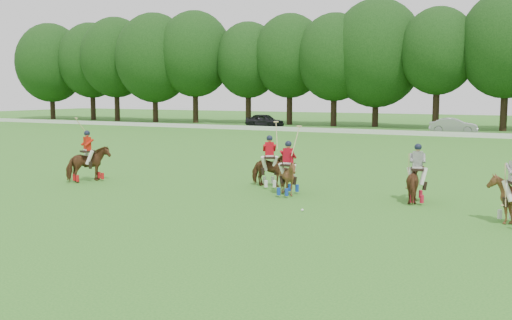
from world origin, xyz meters
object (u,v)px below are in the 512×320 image
at_px(car_mid, 453,126).
at_px(polo_red_c, 288,176).
at_px(polo_red_a, 88,163).
at_px(polo_stripe_a, 417,182).
at_px(car_left, 265,121).
at_px(polo_red_b, 269,169).
at_px(polo_ball, 302,210).

distance_m(car_mid, polo_red_c, 37.62).
xyz_separation_m(polo_red_a, polo_stripe_a, (14.06, 1.72, -0.07)).
relative_size(car_left, car_mid, 1.01).
relative_size(car_mid, polo_red_c, 1.68).
bearing_deg(polo_red_c, car_mid, 88.52).
distance_m(car_mid, polo_red_b, 36.22).
relative_size(polo_red_b, polo_red_c, 1.02).
bearing_deg(polo_ball, car_mid, 90.93).
distance_m(car_left, polo_ball, 45.24).
bearing_deg(polo_red_c, polo_stripe_a, 10.11).
bearing_deg(polo_ball, polo_red_c, 122.84).
height_order(polo_stripe_a, polo_ball, polo_stripe_a).
bearing_deg(polo_red_b, polo_red_c, -44.46).
bearing_deg(polo_stripe_a, car_left, 123.13).
xyz_separation_m(car_left, polo_stripe_a, (23.99, -36.77, -0.02)).
distance_m(car_left, car_mid, 20.25).
bearing_deg(car_mid, polo_red_c, 171.55).
bearing_deg(polo_stripe_a, polo_red_c, -169.89).
bearing_deg(car_mid, polo_red_b, 169.13).
distance_m(car_left, polo_red_b, 40.28).
bearing_deg(polo_stripe_a, polo_ball, -132.74).
xyz_separation_m(polo_red_a, polo_red_c, (9.34, 0.87, -0.08)).
height_order(polo_red_a, polo_red_b, polo_red_a).
height_order(polo_red_b, polo_ball, polo_red_b).
height_order(polo_red_a, polo_stripe_a, polo_red_a).
relative_size(polo_red_a, polo_stripe_a, 1.32).
xyz_separation_m(car_mid, polo_stripe_a, (3.75, -36.77, 0.02)).
distance_m(polo_red_b, polo_red_c, 2.10).
bearing_deg(polo_red_a, polo_ball, -8.49).
distance_m(polo_red_c, polo_stripe_a, 4.79).
relative_size(polo_red_a, polo_red_c, 1.06).
relative_size(polo_red_c, polo_stripe_a, 1.25).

